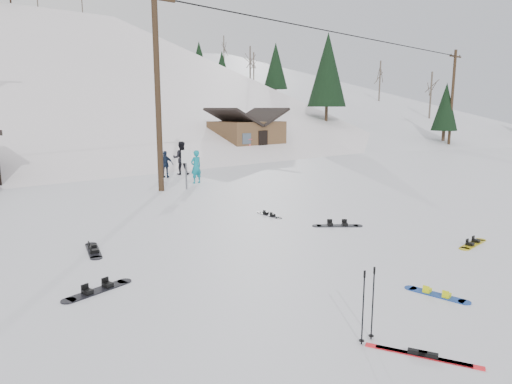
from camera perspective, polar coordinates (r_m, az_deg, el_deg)
ground at (r=9.90m, az=18.29°, el=-12.48°), size 200.00×200.00×0.00m
ridge_right at (r=72.89m, az=0.27°, el=-1.18°), size 45.66×93.98×54.59m
treeline_right at (r=64.18m, az=3.52°, el=7.12°), size 20.00×60.00×10.00m
utility_pole at (r=21.16m, az=-12.22°, el=12.72°), size 2.00×0.26×9.00m
utility_pole_right at (r=47.15m, az=23.32°, el=10.77°), size 2.00×0.26×9.00m
trail_sign at (r=21.46m, az=-8.73°, el=3.69°), size 0.50×0.09×1.85m
cabin at (r=36.76m, az=-1.18°, el=6.93°), size 5.39×4.40×3.77m
hero_snowboard at (r=10.23m, az=21.65°, el=-11.80°), size 0.43×1.33×0.09m
hero_skis at (r=7.88m, az=20.12°, el=-18.62°), size 0.86×1.60×0.09m
ski_poles at (r=7.80m, az=13.82°, el=-13.54°), size 0.35×0.09×1.25m
board_scatter_a at (r=10.29m, az=-19.17°, el=-11.48°), size 1.59×0.57×0.11m
board_scatter_b at (r=13.02m, az=-19.66°, el=-6.86°), size 0.63×1.59×0.11m
board_scatter_d at (r=15.02m, az=10.13°, el=-4.12°), size 1.34×1.15×0.11m
board_scatter_e at (r=14.21m, az=25.47°, el=-5.85°), size 1.48×0.38×0.10m
board_scatter_f at (r=16.24m, az=1.66°, el=-2.86°), size 0.28×1.29×0.09m
skier_teal at (r=23.25m, az=-7.50°, el=3.15°), size 0.63×0.44×1.67m
skier_dark at (r=26.39m, az=-9.35°, el=4.21°), size 1.16×1.10×1.89m
skier_pink at (r=34.61m, az=-0.94°, el=5.61°), size 1.14×0.76×1.64m
skier_navy at (r=25.35m, az=-11.24°, el=3.41°), size 0.86×0.86×1.47m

